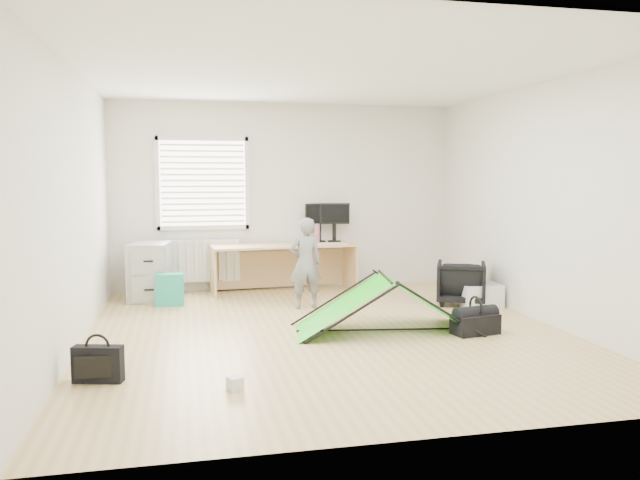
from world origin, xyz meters
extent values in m
plane|color=tan|center=(0.00, 0.00, 0.00)|extent=(5.50, 5.50, 0.00)
cube|color=silver|center=(0.00, 2.75, 1.35)|extent=(5.00, 0.02, 2.70)
cube|color=silver|center=(-1.20, 2.71, 1.55)|extent=(1.20, 0.06, 1.20)
cube|color=silver|center=(-1.20, 2.67, 0.45)|extent=(1.00, 0.12, 0.60)
cube|color=tan|center=(-0.11, 2.38, 0.34)|extent=(2.05, 0.78, 0.69)
cube|color=#A0A3A5|center=(-1.93, 2.21, 0.38)|extent=(0.59, 0.73, 0.77)
cube|color=black|center=(0.47, 2.58, 0.90)|extent=(0.45, 0.17, 0.42)
cube|color=black|center=(0.68, 2.54, 0.90)|extent=(0.45, 0.16, 0.42)
cube|color=beige|center=(0.56, 2.24, 0.70)|extent=(0.46, 0.17, 0.02)
cylinder|color=#B76778|center=(0.41, 2.49, 0.82)|extent=(0.10, 0.10, 0.27)
imported|color=black|center=(2.01, 1.06, 0.28)|extent=(0.80, 0.81, 0.56)
imported|color=slate|center=(0.00, 1.25, 0.57)|extent=(0.43, 0.30, 1.14)
cube|color=silver|center=(2.19, 0.89, 0.14)|extent=(0.51, 0.36, 0.29)
cube|color=teal|center=(-1.67, 1.77, 0.21)|extent=(0.36, 0.18, 0.41)
cube|color=black|center=(-2.18, -1.15, 0.15)|extent=(0.41, 0.21, 0.30)
cube|color=silver|center=(-1.11, -1.58, 0.05)|extent=(0.14, 0.14, 0.11)
cube|color=black|center=(1.50, -0.39, 0.11)|extent=(0.52, 0.33, 0.21)
camera|label=1|loc=(-1.47, -6.32, 1.67)|focal=35.00mm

